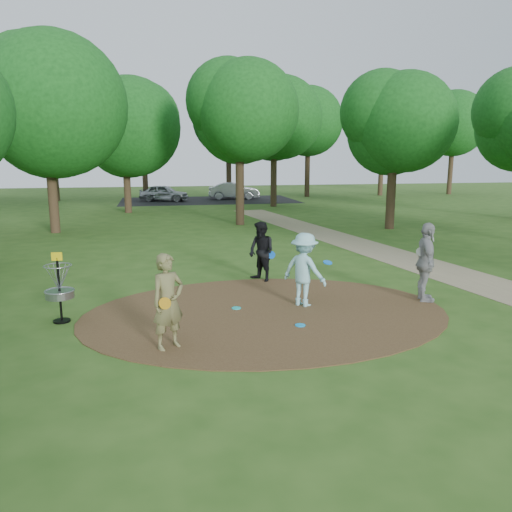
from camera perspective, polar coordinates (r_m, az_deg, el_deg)
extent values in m
plane|color=#2D5119|center=(11.52, 1.22, -6.53)|extent=(100.00, 100.00, 0.00)
cylinder|color=#47301C|center=(11.52, 1.22, -6.48)|extent=(8.40, 8.40, 0.02)
cube|color=#8C7A5B|center=(15.93, 22.94, -2.37)|extent=(7.55, 39.89, 0.01)
cube|color=black|center=(41.08, -5.45, 6.36)|extent=(14.00, 8.00, 0.01)
imported|color=brown|center=(9.35, -10.02, -5.18)|extent=(0.79, 0.71, 1.81)
cylinder|color=orange|center=(9.09, -10.36, -5.34)|extent=(0.22, 0.10, 0.22)
imported|color=#92D3DA|center=(11.89, 5.53, -1.59)|extent=(1.25, 1.30, 1.77)
cylinder|color=blue|center=(12.07, 8.19, -0.74)|extent=(0.27, 0.27, 0.08)
imported|color=black|center=(14.22, 0.62, 0.50)|extent=(0.98, 1.05, 1.72)
cylinder|color=blue|center=(14.25, 1.77, 0.13)|extent=(0.23, 0.13, 0.22)
imported|color=gray|center=(12.88, 18.85, -0.70)|extent=(0.82, 1.24, 1.96)
cylinder|color=silver|center=(12.75, 18.29, 0.46)|extent=(0.23, 0.09, 0.22)
cylinder|color=#19C6C9|center=(11.79, -2.26, -5.96)|extent=(0.22, 0.22, 0.02)
cylinder|color=#0E9FF1|center=(10.67, 5.07, -7.88)|extent=(0.22, 0.22, 0.02)
cylinder|color=#BC3C12|center=(12.65, -10.23, -4.94)|extent=(0.22, 0.22, 0.02)
imported|color=#969A9D|center=(40.65, -10.46, 7.09)|extent=(4.12, 2.74, 1.30)
imported|color=#9B9BA2|center=(41.92, -2.54, 7.45)|extent=(4.36, 1.97, 1.39)
cylinder|color=black|center=(11.53, -21.53, -3.83)|extent=(0.05, 0.05, 1.35)
cylinder|color=black|center=(11.71, -21.30, -6.92)|extent=(0.36, 0.36, 0.04)
cylinder|color=gray|center=(11.55, -21.51, -4.09)|extent=(0.60, 0.60, 0.16)
torus|color=gray|center=(11.53, -21.54, -3.71)|extent=(0.63, 0.63, 0.03)
torus|color=gray|center=(11.41, -21.74, -1.03)|extent=(0.58, 0.58, 0.02)
cube|color=yellow|center=(11.37, -21.81, -0.05)|extent=(0.22, 0.02, 0.18)
cylinder|color=#332316|center=(25.15, -22.23, 6.78)|extent=(0.44, 0.44, 3.80)
sphere|color=#124614|center=(25.18, -22.87, 15.12)|extent=(6.44, 6.44, 6.44)
cylinder|color=#332316|center=(26.11, -1.86, 8.17)|extent=(0.44, 0.44, 4.18)
sphere|color=#124614|center=(26.15, -1.91, 15.82)|extent=(5.08, 5.08, 5.08)
cylinder|color=#332316|center=(25.48, 15.19, 7.06)|extent=(0.44, 0.44, 3.61)
sphere|color=#124614|center=(25.45, 15.56, 14.04)|extent=(4.72, 4.72, 4.72)
cylinder|color=#332316|center=(32.77, -14.51, 7.80)|extent=(0.44, 0.44, 3.42)
sphere|color=#124614|center=(32.76, -14.81, 13.71)|extent=(6.08, 6.08, 6.08)
cylinder|color=#332316|center=(35.73, 2.04, 9.17)|extent=(0.44, 0.44, 4.37)
sphere|color=#124614|center=(35.78, 2.08, 15.20)|extent=(5.72, 5.72, 5.72)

